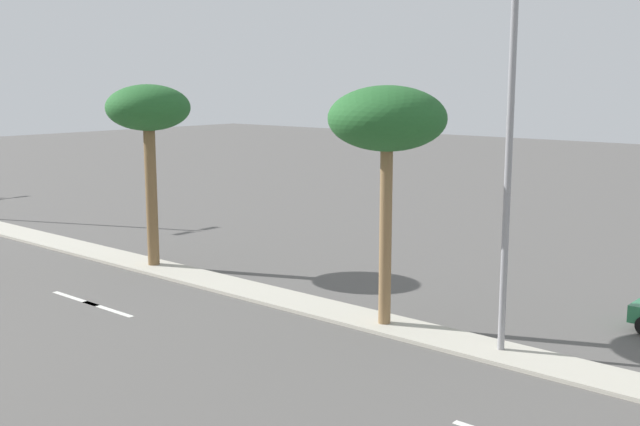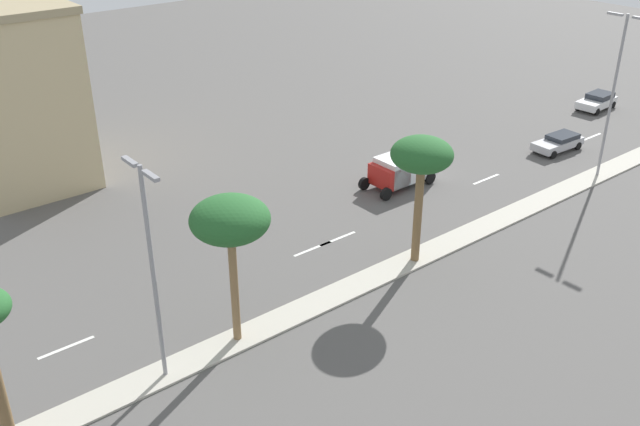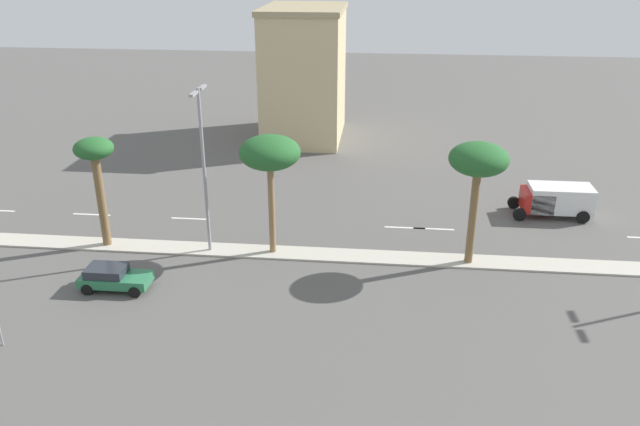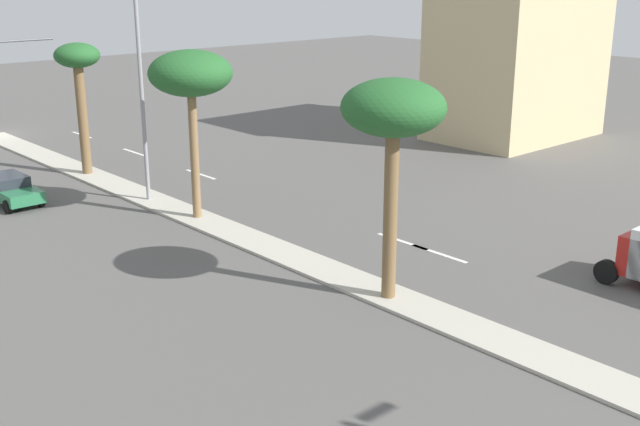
% 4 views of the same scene
% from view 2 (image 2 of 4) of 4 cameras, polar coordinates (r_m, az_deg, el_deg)
% --- Properties ---
extents(ground_plane, '(160.00, 160.00, 0.00)m').
position_cam_2_polar(ground_plane, '(42.49, 7.71, -3.63)').
color(ground_plane, '#565451').
extents(median_curb, '(1.80, 97.55, 0.12)m').
position_cam_2_polar(median_curb, '(50.10, 16.36, 0.53)').
color(median_curb, '#B7B2A3').
rests_on(median_curb, ground).
extents(lane_stripe_center, '(0.20, 2.80, 0.01)m').
position_cam_2_polar(lane_stripe_center, '(37.20, -19.59, -10.08)').
color(lane_stripe_center, silver).
rests_on(lane_stripe_center, ground).
extents(lane_stripe_mid, '(0.20, 2.80, 0.01)m').
position_cam_2_polar(lane_stripe_mid, '(43.10, -0.60, -2.87)').
color(lane_stripe_mid, silver).
rests_on(lane_stripe_mid, ground).
extents(lane_stripe_rear, '(0.20, 2.80, 0.01)m').
position_cam_2_polar(lane_stripe_rear, '(44.20, 1.43, -2.06)').
color(lane_stripe_rear, silver).
rests_on(lane_stripe_rear, ground).
extents(lane_stripe_inboard, '(0.20, 2.80, 0.01)m').
position_cam_2_polar(lane_stripe_inboard, '(53.58, 13.12, 2.65)').
color(lane_stripe_inboard, silver).
rests_on(lane_stripe_inboard, ground).
extents(lane_stripe_far, '(0.20, 2.80, 0.01)m').
position_cam_2_polar(lane_stripe_far, '(64.23, 20.82, 5.68)').
color(lane_stripe_far, silver).
rests_on(lane_stripe_far, ground).
extents(commercial_building, '(11.43, 7.65, 12.68)m').
position_cam_2_polar(commercial_building, '(54.91, -23.47, 8.80)').
color(commercial_building, '#C6B284').
rests_on(commercial_building, ground).
extents(palm_tree_far, '(3.70, 3.70, 7.58)m').
position_cam_2_polar(palm_tree_far, '(32.34, -7.19, -0.69)').
color(palm_tree_far, olive).
rests_on(palm_tree_far, median_curb).
extents(palm_tree_rear, '(3.46, 3.46, 7.57)m').
position_cam_2_polar(palm_tree_rear, '(39.31, 8.12, 4.38)').
color(palm_tree_rear, brown).
rests_on(palm_tree_rear, median_curb).
extents(street_lamp_left, '(2.90, 0.24, 10.36)m').
position_cam_2_polar(street_lamp_left, '(30.77, -13.30, -3.68)').
color(street_lamp_left, gray).
rests_on(street_lamp_left, median_curb).
extents(street_lamp_mid, '(2.90, 0.24, 11.65)m').
position_cam_2_polar(street_lamp_mid, '(54.35, 22.43, 9.33)').
color(street_lamp_mid, gray).
rests_on(street_lamp_mid, median_curb).
extents(sedan_silver_center, '(2.12, 4.55, 1.27)m').
position_cam_2_polar(sedan_silver_center, '(60.17, 18.50, 5.38)').
color(sedan_silver_center, '#B2B2B7').
rests_on(sedan_silver_center, ground).
extents(sedan_white_far, '(2.33, 4.39, 1.43)m').
position_cam_2_polar(sedan_white_far, '(71.49, 21.24, 8.34)').
color(sedan_white_far, silver).
rests_on(sedan_white_far, ground).
extents(box_truck, '(2.52, 5.57, 2.27)m').
position_cam_2_polar(box_truck, '(51.03, 6.48, 3.52)').
color(box_truck, '#B21E19').
rests_on(box_truck, ground).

